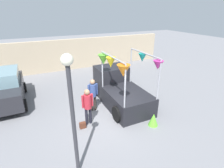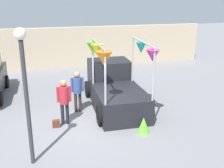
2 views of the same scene
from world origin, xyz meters
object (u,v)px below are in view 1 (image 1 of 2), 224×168
person_customer (88,104)px  handbag (83,125)px  folded_kite_bundle_lime (153,120)px  street_lamp (71,103)px  parked_car (5,88)px  person_vendor (93,92)px  vendor_truck (118,88)px

person_customer → handbag: 1.00m
handbag → folded_kite_bundle_lime: (2.97, -1.17, 0.16)m
street_lamp → parked_car: bearing=111.0°
person_customer → person_vendor: (0.61, 1.03, -0.01)m
person_customer → folded_kite_bundle_lime: person_customer is taller
handbag → folded_kite_bundle_lime: 3.20m
person_vendor → handbag: bearing=-128.0°
parked_car → handbag: parked_car is taller
person_customer → handbag: person_customer is taller
vendor_truck → parked_car: vendor_truck is taller
person_customer → vendor_truck: bearing=31.3°
street_lamp → folded_kite_bundle_lime: (3.75, 0.96, -2.26)m
person_vendor → folded_kite_bundle_lime: size_ratio=2.87×
parked_car → person_vendor: 4.93m
parked_car → street_lamp: size_ratio=1.02×
parked_car → person_customer: bearing=-47.5°
vendor_truck → street_lamp: street_lamp is taller
vendor_truck → handbag: 3.08m
folded_kite_bundle_lime → handbag: bearing=158.4°
person_vendor → street_lamp: size_ratio=0.44×
person_customer → street_lamp: size_ratio=0.44×
vendor_truck → folded_kite_bundle_lime: size_ratio=6.96×
vendor_truck → street_lamp: size_ratio=1.07×
vendor_truck → person_customer: 2.60m
person_vendor → street_lamp: bearing=-117.4°
vendor_truck → person_customer: vendor_truck is taller
vendor_truck → handbag: size_ratio=14.92×
handbag → folded_kite_bundle_lime: folded_kite_bundle_lime is taller
vendor_truck → parked_car: size_ratio=1.04×
street_lamp → folded_kite_bundle_lime: street_lamp is taller
parked_car → folded_kite_bundle_lime: bearing=-40.3°
vendor_truck → street_lamp: 5.25m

